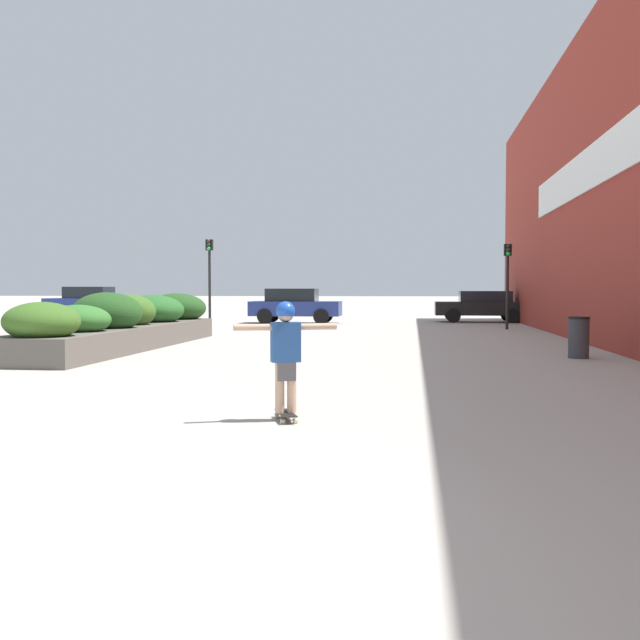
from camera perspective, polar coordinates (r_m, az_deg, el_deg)
name	(u,v)px	position (r m, az deg, el deg)	size (l,w,h in m)	color
ground_plane	(0,554)	(4.79, -24.20, -16.67)	(300.00, 300.00, 0.00)	#ADA89E
building_wall_right	(631,160)	(18.85, 23.65, 11.66)	(0.67, 41.76, 9.25)	maroon
planter_box	(127,323)	(19.62, -15.15, -0.23)	(1.94, 10.10, 1.48)	#605B54
skateboard	(286,415)	(8.50, -2.76, -7.59)	(0.36, 0.59, 0.10)	black
skateboarder	(286,345)	(8.39, -2.77, -2.04)	(1.18, 0.50, 1.32)	tan
trash_bin	(579,337)	(17.02, 19.99, -1.32)	(0.47, 0.47, 0.93)	#38383D
car_leftmost	(295,305)	(32.45, -2.03, 1.20)	(4.09, 1.85, 1.58)	navy
car_center_left	(87,302)	(38.73, -18.15, 1.35)	(3.99, 1.86, 1.67)	navy
car_center_right	(482,306)	(34.34, 12.85, 1.13)	(4.29, 1.85, 1.46)	black
traffic_light_left	(209,267)	(30.01, -8.84, 4.17)	(0.28, 0.30, 3.61)	black
traffic_light_right	(508,271)	(28.35, 14.78, 3.82)	(0.28, 0.30, 3.29)	black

